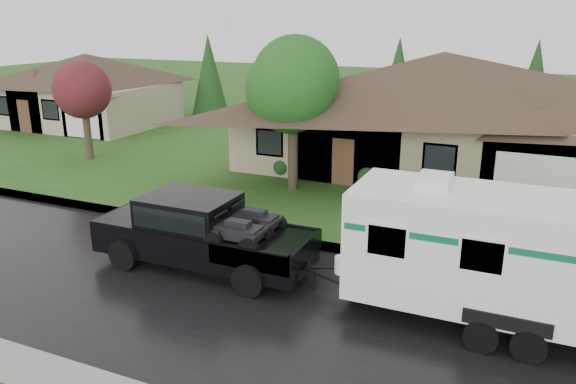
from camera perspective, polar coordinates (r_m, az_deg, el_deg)
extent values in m
plane|color=#245019|center=(16.95, -0.29, -8.25)|extent=(140.00, 140.00, 0.00)
cube|color=black|center=(15.35, -3.41, -11.18)|extent=(140.00, 8.00, 0.01)
cube|color=gray|center=(18.82, 2.53, -5.32)|extent=(140.00, 0.50, 0.15)
cube|color=#245019|center=(30.49, 11.36, 3.28)|extent=(140.00, 26.00, 0.15)
cube|color=tan|center=(28.83, 14.98, 5.44)|extent=(18.00, 10.00, 3.00)
pyramid|color=#3D2A21|center=(28.30, 15.64, 13.58)|extent=(19.44, 10.80, 2.60)
cube|color=tan|center=(25.63, 25.78, 2.49)|extent=(5.76, 4.00, 2.70)
cube|color=tan|center=(41.58, -19.47, 8.43)|extent=(10.00, 8.00, 2.80)
pyramid|color=#3D2A21|center=(41.24, -19.96, 13.09)|extent=(10.80, 8.64, 2.00)
cube|color=tan|center=(38.13, -18.16, 7.61)|extent=(3.20, 4.00, 2.52)
cylinder|color=#382B1E|center=(24.16, 0.50, 3.58)|extent=(0.43, 0.43, 2.82)
sphere|color=#266621|center=(23.61, 0.52, 10.88)|extent=(3.90, 3.90, 3.90)
cylinder|color=#382B1E|center=(31.24, -19.65, 5.21)|extent=(0.37, 0.37, 2.26)
sphere|color=maroon|center=(30.86, -20.11, 9.70)|extent=(3.12, 3.12, 3.12)
sphere|color=#143814|center=(26.39, -0.54, 2.73)|extent=(1.00, 1.00, 1.00)
sphere|color=#143814|center=(25.00, 8.26, 1.71)|extent=(1.00, 1.00, 1.00)
sphere|color=#143814|center=(24.28, 17.83, 0.56)|extent=(1.00, 1.00, 1.00)
cube|color=black|center=(17.20, -8.61, -4.90)|extent=(6.69, 2.23, 0.96)
cube|color=black|center=(18.46, -15.11, -2.74)|extent=(1.78, 2.17, 0.39)
cube|color=black|center=(17.13, -10.00, -1.99)|extent=(2.68, 2.10, 1.00)
cube|color=black|center=(17.11, -10.01, -1.82)|extent=(2.45, 2.14, 0.61)
cube|color=black|center=(16.14, -2.24, -5.38)|extent=(2.45, 2.12, 0.07)
cylinder|color=black|center=(17.74, -16.28, -6.13)|extent=(0.94, 0.36, 0.94)
cylinder|color=black|center=(19.31, -12.16, -3.85)|extent=(0.94, 0.36, 0.94)
cylinder|color=black|center=(15.52, -4.01, -8.93)|extent=(0.94, 0.36, 0.94)
cylinder|color=black|center=(17.29, -0.62, -6.01)|extent=(0.94, 0.36, 0.94)
cube|color=white|center=(14.38, 22.13, -5.85)|extent=(7.81, 2.68, 2.73)
cube|color=black|center=(15.02, 21.46, -11.25)|extent=(8.25, 1.34, 0.16)
cube|color=#0D5B41|center=(14.16, 22.41, -3.61)|extent=(7.65, 2.70, 0.16)
cube|color=white|center=(14.02, 14.68, 1.02)|extent=(0.78, 0.89, 0.36)
cylinder|color=black|center=(13.90, 19.00, -13.66)|extent=(0.78, 0.27, 0.78)
cylinder|color=black|center=(16.23, 19.93, -9.08)|extent=(0.78, 0.27, 0.78)
cylinder|color=black|center=(13.90, 23.23, -14.18)|extent=(0.78, 0.27, 0.78)
cylinder|color=black|center=(16.23, 23.50, -9.52)|extent=(0.78, 0.27, 0.78)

